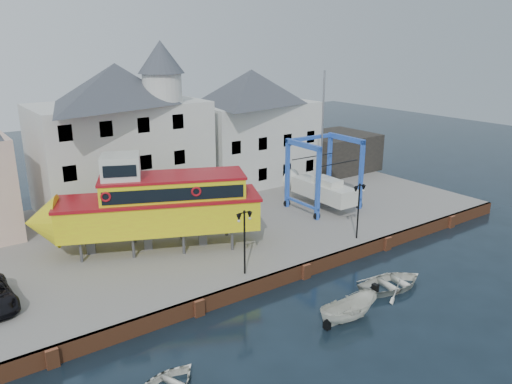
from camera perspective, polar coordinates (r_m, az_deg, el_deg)
ground at (r=33.52m, az=5.64°, el=-9.74°), size 140.00×140.00×0.00m
hardstanding at (r=41.49m, az=-4.34°, el=-3.53°), size 44.00×22.00×1.00m
quay_wall at (r=33.37m, az=5.55°, el=-8.91°), size 44.00×0.47×1.00m
building_white_main at (r=44.11m, az=-15.06°, el=6.41°), size 14.00×8.30×14.00m
building_white_right at (r=51.16m, az=-0.50°, el=7.56°), size 12.00×8.00×11.20m
shed_dark at (r=56.64m, az=9.03°, el=4.58°), size 8.00×7.00×4.00m
lamp_post_left at (r=30.45m, az=-1.33°, el=-3.92°), size 1.12×0.32×4.20m
lamp_post_right at (r=36.67m, az=11.70°, el=-0.58°), size 1.12×0.32×4.20m
tour_boat at (r=34.89m, az=-12.44°, el=-1.48°), size 15.80×9.71×6.81m
travel_lift at (r=43.82m, az=7.11°, el=0.90°), size 5.51×7.74×11.64m
motorboat_a at (r=29.31m, az=10.44°, el=-14.22°), size 3.99×1.77×1.50m
motorboat_b at (r=33.27m, az=15.26°, el=-10.54°), size 4.94×3.80×0.95m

